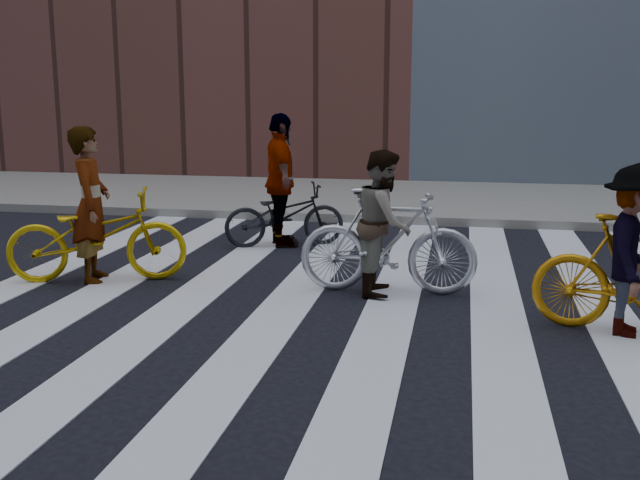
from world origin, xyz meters
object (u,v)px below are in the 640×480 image
(rider_left, at_px, (91,205))
(rider_mid, at_px, (384,222))
(rider_rear, at_px, (281,181))
(bike_silver_mid, at_px, (388,241))
(bike_yellow_left, at_px, (97,236))
(rider_right, at_px, (634,251))
(bike_yellow_right, at_px, (637,276))
(bike_dark_rear, at_px, (284,215))

(rider_left, distance_m, rider_mid, 3.46)
(rider_mid, relative_size, rider_rear, 0.84)
(bike_silver_mid, bearing_deg, bike_yellow_left, 90.66)
(rider_left, xyz_separation_m, rider_right, (5.88, -0.91, -0.12))
(bike_yellow_left, bearing_deg, rider_left, 71.93)
(bike_silver_mid, distance_m, rider_right, 2.59)
(bike_yellow_right, bearing_deg, rider_right, 102.40)
(bike_silver_mid, xyz_separation_m, rider_rear, (-1.79, 2.27, 0.37))
(bike_silver_mid, xyz_separation_m, rider_left, (-3.51, -0.11, 0.33))
(bike_yellow_left, bearing_deg, bike_silver_mid, -106.20)
(rider_mid, xyz_separation_m, rider_rear, (-1.74, 2.27, 0.16))
(bike_silver_mid, bearing_deg, rider_rear, 37.03)
(rider_mid, relative_size, rider_right, 1.01)
(bike_yellow_right, relative_size, rider_right, 1.17)
(bike_yellow_left, distance_m, rider_mid, 3.42)
(bike_silver_mid, height_order, rider_mid, rider_mid)
(bike_yellow_left, relative_size, rider_left, 1.14)
(rider_right, relative_size, rider_rear, 0.83)
(bike_yellow_left, distance_m, rider_right, 5.90)
(bike_dark_rear, xyz_separation_m, rider_mid, (1.69, -2.27, 0.35))
(bike_dark_rear, distance_m, rider_mid, 2.85)
(bike_dark_rear, bearing_deg, rider_left, 120.55)
(bike_yellow_left, xyz_separation_m, rider_mid, (3.41, 0.11, 0.26))
(bike_yellow_right, height_order, rider_rear, rider_rear)
(bike_yellow_left, height_order, bike_dark_rear, bike_yellow_left)
(bike_yellow_right, bearing_deg, rider_mid, 79.84)
(bike_yellow_right, bearing_deg, rider_rear, 64.33)
(bike_dark_rear, relative_size, rider_left, 0.95)
(rider_right, bearing_deg, bike_yellow_right, -77.60)
(bike_yellow_right, height_order, bike_dark_rear, bike_yellow_right)
(rider_right, height_order, rider_rear, rider_rear)
(rider_left, xyz_separation_m, rider_mid, (3.46, 0.11, -0.11))
(rider_left, relative_size, rider_mid, 1.14)
(rider_mid, height_order, rider_right, rider_mid)
(bike_yellow_left, relative_size, bike_silver_mid, 1.06)
(bike_silver_mid, height_order, rider_rear, rider_rear)
(rider_left, relative_size, rider_rear, 0.96)
(bike_silver_mid, bearing_deg, bike_yellow_right, -114.19)
(bike_silver_mid, height_order, bike_dark_rear, bike_silver_mid)
(bike_silver_mid, xyz_separation_m, rider_right, (2.37, -1.03, 0.21))
(bike_dark_rear, bearing_deg, bike_silver_mid, -165.38)
(rider_rear, bearing_deg, bike_silver_mid, -164.60)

